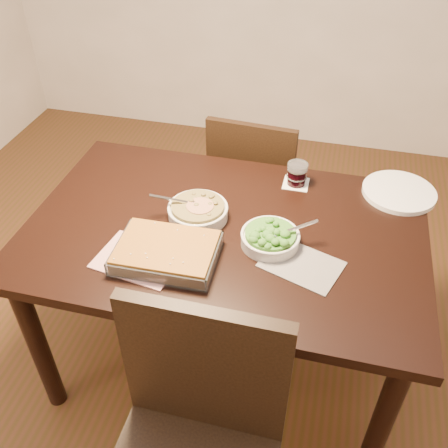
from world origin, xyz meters
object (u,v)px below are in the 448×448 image
object	(u,v)px
broccoli_bowl	(270,238)
chair_far	(255,184)
stew_bowl	(198,211)
dinner_plate	(399,192)
chair_near	(194,447)
wine_tumbler	(297,173)
table	(224,248)
baking_dish	(167,252)

from	to	relation	value
broccoli_bowl	chair_far	xyz separation A→B (m)	(-0.18, 0.71, -0.30)
stew_bowl	dinner_plate	bearing A→B (deg)	24.56
dinner_plate	chair_near	size ratio (longest dim) A/B	0.28
stew_bowl	wine_tumbler	distance (m)	0.43
broccoli_bowl	dinner_plate	world-z (taller)	broccoli_bowl
table	chair_far	world-z (taller)	chair_far
stew_bowl	wine_tumbler	bearing A→B (deg)	43.16
table	chair_near	size ratio (longest dim) A/B	1.44
stew_bowl	baking_dish	world-z (taller)	stew_bowl
table	chair_near	xyz separation A→B (m)	(0.09, -0.68, -0.11)
table	chair_near	bearing A→B (deg)	-82.89
stew_bowl	chair_far	xyz separation A→B (m)	(0.09, 0.63, -0.30)
baking_dish	chair_near	bearing A→B (deg)	-66.28
dinner_plate	chair_far	bearing A→B (deg)	153.42
stew_bowl	broccoli_bowl	world-z (taller)	stew_bowl
baking_dish	chair_near	size ratio (longest dim) A/B	0.34
table	chair_far	bearing A→B (deg)	91.20
baking_dish	broccoli_bowl	bearing A→B (deg)	24.70
table	stew_bowl	world-z (taller)	stew_bowl
broccoli_bowl	chair_far	size ratio (longest dim) A/B	0.25
dinner_plate	chair_far	xyz separation A→B (m)	(-0.61, 0.31, -0.28)
baking_dish	chair_near	xyz separation A→B (m)	(0.23, -0.49, -0.23)
chair_near	chair_far	xyz separation A→B (m)	(-0.10, 1.35, -0.06)
table	wine_tumbler	distance (m)	0.42
table	broccoli_bowl	bearing A→B (deg)	-14.01
broccoli_bowl	chair_near	distance (m)	0.69
broccoli_bowl	chair_near	world-z (taller)	chair_near
broccoli_bowl	wine_tumbler	bearing A→B (deg)	84.14
baking_dish	wine_tumbler	bearing A→B (deg)	54.81
wine_tumbler	chair_near	size ratio (longest dim) A/B	0.09
table	dinner_plate	bearing A→B (deg)	30.96
wine_tumbler	chair_far	distance (m)	0.51
table	stew_bowl	bearing A→B (deg)	161.11
chair_far	stew_bowl	bearing A→B (deg)	85.65
dinner_plate	chair_near	distance (m)	1.18
chair_far	wine_tumbler	bearing A→B (deg)	127.64
table	wine_tumbler	size ratio (longest dim) A/B	15.67
table	chair_near	distance (m)	0.70
table	baking_dish	world-z (taller)	baking_dish
chair_far	chair_near	bearing A→B (deg)	98.28
baking_dish	table	bearing A→B (deg)	52.21
stew_bowl	chair_near	size ratio (longest dim) A/B	0.24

